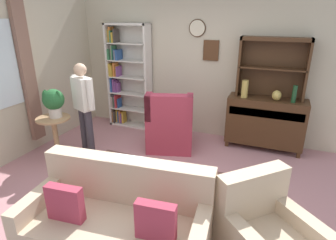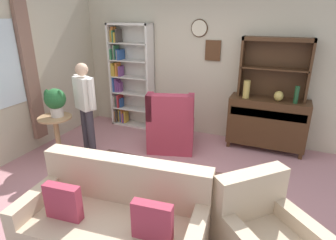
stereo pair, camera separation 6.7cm
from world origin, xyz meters
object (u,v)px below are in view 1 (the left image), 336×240
(vase_tall, at_px, (245,89))
(potted_plant_large, at_px, (53,101))
(sideboard, at_px, (265,121))
(couch_floral, at_px, (119,224))
(potted_plant_small, at_px, (71,156))
(sideboard_hutch, at_px, (273,60))
(coffee_table, at_px, (154,182))
(book_stack, at_px, (148,177))
(vase_round, at_px, (277,95))
(bookshelf, at_px, (126,78))
(armchair_floral, at_px, (266,239))
(person_reading, at_px, (84,104))
(plant_stand, at_px, (56,134))
(bottle_wine, at_px, (294,94))
(wingback_chair, at_px, (170,128))

(vase_tall, bearing_deg, potted_plant_large, -148.85)
(sideboard, height_order, couch_floral, sideboard)
(sideboard, height_order, potted_plant_small, sideboard)
(sideboard_hutch, height_order, potted_plant_small, sideboard_hutch)
(coffee_table, bearing_deg, vase_tall, 71.37)
(potted_plant_large, distance_m, coffee_table, 2.12)
(couch_floral, distance_m, book_stack, 0.71)
(vase_round, distance_m, coffee_table, 2.58)
(bookshelf, height_order, armchair_floral, bookshelf)
(sideboard_hutch, relative_size, potted_plant_large, 2.43)
(potted_plant_small, height_order, person_reading, person_reading)
(plant_stand, bearing_deg, potted_plant_large, 55.57)
(plant_stand, bearing_deg, sideboard, 29.28)
(plant_stand, relative_size, person_reading, 0.47)
(book_stack, bearing_deg, bottle_wine, 54.97)
(bookshelf, relative_size, vase_tall, 7.05)
(sideboard, bearing_deg, bookshelf, 178.25)
(potted_plant_large, bearing_deg, sideboard_hutch, 30.51)
(vase_round, bearing_deg, potted_plant_large, -152.98)
(person_reading, height_order, book_stack, person_reading)
(couch_floral, bearing_deg, coffee_table, 87.04)
(wingback_chair, bearing_deg, plant_stand, -145.33)
(person_reading, bearing_deg, couch_floral, -45.39)
(potted_plant_large, xyz_separation_m, book_stack, (1.90, -0.60, -0.55))
(couch_floral, height_order, potted_plant_large, potted_plant_large)
(bookshelf, relative_size, potted_plant_small, 6.24)
(vase_tall, height_order, potted_plant_large, vase_tall)
(vase_tall, relative_size, person_reading, 0.19)
(sideboard, relative_size, coffee_table, 1.62)
(bottle_wine, height_order, person_reading, person_reading)
(coffee_table, bearing_deg, sideboard, 63.43)
(sideboard, bearing_deg, book_stack, -116.74)
(vase_round, xyz_separation_m, plant_stand, (-3.22, -1.66, -0.55))
(bookshelf, xyz_separation_m, bottle_wine, (3.19, -0.17, 0.03))
(armchair_floral, xyz_separation_m, potted_plant_small, (-2.93, 0.77, -0.09))
(person_reading, bearing_deg, bookshelf, 92.51)
(sideboard, bearing_deg, potted_plant_large, -151.03)
(bookshelf, xyz_separation_m, couch_floral, (1.64, -3.08, -0.72))
(coffee_table, bearing_deg, plant_stand, 165.83)
(vase_tall, xyz_separation_m, wingback_chair, (-1.14, -0.57, -0.69))
(potted_plant_large, relative_size, potted_plant_small, 1.34)
(vase_tall, bearing_deg, sideboard_hutch, 25.89)
(armchair_floral, bearing_deg, bookshelf, 138.13)
(plant_stand, bearing_deg, armchair_floral, -15.07)
(bottle_wine, bearing_deg, coffee_table, -125.12)
(armchair_floral, height_order, potted_plant_small, armchair_floral)
(vase_tall, height_order, person_reading, person_reading)
(sideboard, xyz_separation_m, vase_round, (0.13, -0.07, 0.50))
(potted_plant_large, height_order, potted_plant_small, potted_plant_large)
(potted_plant_large, bearing_deg, bottle_wine, 24.94)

